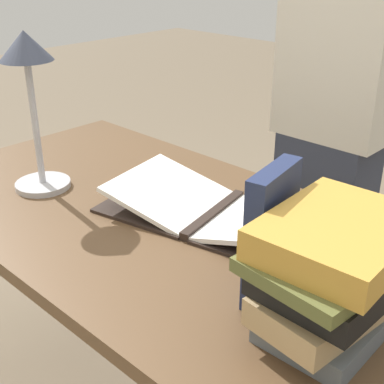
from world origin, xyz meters
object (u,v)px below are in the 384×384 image
Objects in this scene: coffee_mug at (286,229)px; person_reader at (330,128)px; book_stack_tall at (334,274)px; reading_lamp at (29,80)px; book_standing_upright at (271,234)px; open_book at (214,210)px.

person_reader reaches higher than coffee_mug.
reading_lamp reaches higher than book_stack_tall.
book_standing_upright reaches higher than book_stack_tall.
book_standing_upright is at bearing -8.21° from book_stack_tall.
reading_lamp is at bearing -115.06° from person_reader.
book_standing_upright is 0.62× the size of reading_lamp.
coffee_mug is at bearing -40.77° from book_stack_tall.
book_stack_tall is 0.15m from book_standing_upright.
open_book is 1.43× the size of reading_lamp.
person_reader reaches higher than reading_lamp.
reading_lamp is at bearing 0.64° from book_stack_tall.
person_reader reaches higher than open_book.
book_standing_upright is 0.20m from coffee_mug.
person_reader is at bearing -59.57° from book_stack_tall.
book_stack_tall is at bearing 139.23° from coffee_mug.
book_standing_upright is at bearing 113.63° from coffee_mug.
reading_lamp reaches higher than open_book.
book_stack_tall reaches higher than coffee_mug.
book_standing_upright is at bearing -66.99° from person_reader.
book_standing_upright is 2.15× the size of coffee_mug.
open_book is at bearing 1.87° from coffee_mug.
person_reader is (-0.40, -0.85, -0.24)m from reading_lamp.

